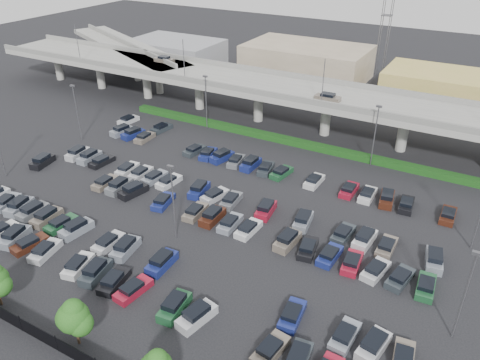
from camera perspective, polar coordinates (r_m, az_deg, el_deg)
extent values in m
plane|color=black|center=(65.92, -3.67, -3.38)|extent=(280.00, 280.00, 0.00)
cube|color=gray|center=(88.66, 7.56, 10.47)|extent=(150.00, 13.00, 1.10)
cube|color=slate|center=(82.85, 5.91, 9.97)|extent=(150.00, 0.50, 1.00)
cube|color=slate|center=(93.90, 9.11, 12.10)|extent=(150.00, 0.50, 1.00)
cylinder|color=gray|center=(127.77, -21.27, 12.81)|extent=(1.80, 1.80, 6.70)
cube|color=slate|center=(127.01, -21.53, 14.16)|extent=(2.60, 9.75, 0.50)
cylinder|color=gray|center=(117.64, -16.67, 12.25)|extent=(1.80, 1.80, 6.70)
cube|color=slate|center=(116.81, -16.90, 13.72)|extent=(2.60, 9.75, 0.50)
cylinder|color=gray|center=(108.37, -11.29, 11.49)|extent=(1.80, 1.80, 6.70)
cube|color=slate|center=(107.48, -11.45, 13.09)|extent=(2.60, 9.75, 0.50)
cylinder|color=gray|center=(100.21, -4.99, 10.48)|extent=(1.80, 1.80, 6.70)
cube|color=slate|center=(99.24, -5.07, 12.20)|extent=(2.60, 9.75, 0.50)
cylinder|color=gray|center=(93.44, 2.25, 9.15)|extent=(1.80, 1.80, 6.70)
cube|color=slate|center=(92.40, 2.29, 10.99)|extent=(2.60, 9.75, 0.50)
cylinder|color=gray|center=(88.39, 10.40, 7.48)|extent=(1.80, 1.80, 6.70)
cube|color=slate|center=(87.29, 10.59, 9.39)|extent=(2.60, 9.75, 0.50)
cylinder|color=gray|center=(85.36, 19.26, 5.47)|extent=(1.80, 1.80, 6.70)
cube|color=slate|center=(84.22, 19.61, 7.43)|extent=(2.60, 9.75, 0.50)
cube|color=#6D6155|center=(107.40, -9.23, 14.22)|extent=(4.40, 1.82, 0.82)
cube|color=black|center=(107.24, -9.26, 14.55)|extent=(2.30, 1.60, 0.50)
cube|color=#6D6155|center=(83.74, 10.63, 9.77)|extent=(4.40, 1.82, 0.82)
cube|color=black|center=(83.54, 10.67, 10.18)|extent=(2.30, 1.60, 0.50)
cylinder|color=#525157|center=(110.84, -19.18, 15.42)|extent=(0.14, 0.14, 8.00)
cylinder|color=#525157|center=(92.44, -6.86, 14.25)|extent=(0.14, 0.14, 8.00)
cylinder|color=#525157|center=(79.83, 10.09, 11.58)|extent=(0.14, 0.14, 8.00)
cube|color=gray|center=(124.93, -13.67, 15.46)|extent=(50.93, 30.13, 1.10)
cube|color=slate|center=(124.70, -13.73, 15.92)|extent=(47.34, 22.43, 1.00)
cylinder|color=gray|center=(143.14, -16.63, 15.17)|extent=(1.60, 1.60, 6.70)
cylinder|color=gray|center=(132.18, -14.72, 14.32)|extent=(1.60, 1.60, 6.70)
cylinder|color=gray|center=(121.42, -12.49, 13.29)|extent=(1.60, 1.60, 6.70)
cylinder|color=gray|center=(110.91, -9.85, 12.03)|extent=(1.60, 1.60, 6.70)
cube|color=#113710|center=(85.08, 5.44, 4.90)|extent=(66.00, 1.60, 1.10)
cube|color=black|center=(49.80, -22.21, -17.60)|extent=(70.00, 0.06, 1.80)
cylinder|color=black|center=(52.31, -25.16, -15.54)|extent=(0.10, 0.10, 2.00)
cylinder|color=black|center=(49.12, -21.44, -18.04)|extent=(0.10, 0.10, 2.00)
sphere|color=#195215|center=(54.63, -27.19, -11.38)|extent=(2.39, 2.39, 2.39)
cylinder|color=#332316|center=(49.16, -19.19, -17.50)|extent=(0.26, 0.26, 1.97)
sphere|color=#195215|center=(47.49, -19.67, -15.48)|extent=(3.07, 3.07, 3.07)
sphere|color=#195215|center=(47.48, -18.86, -16.25)|extent=(2.41, 2.41, 2.41)
sphere|color=#195215|center=(48.05, -20.18, -15.52)|extent=(2.41, 2.41, 2.41)
sphere|color=#195215|center=(46.93, -19.71, -14.65)|extent=(2.08, 2.08, 2.08)
sphere|color=#195215|center=(41.65, -10.07, -20.80)|extent=(1.89, 1.89, 1.89)
cube|color=silver|center=(67.69, -27.13, -5.62)|extent=(2.13, 4.52, 0.82)
cube|color=gray|center=(65.59, -25.75, -6.29)|extent=(2.73, 4.69, 1.05)
cube|color=black|center=(65.16, -25.90, -5.70)|extent=(2.13, 2.89, 0.65)
cube|color=#411D11|center=(63.67, -24.23, -7.17)|extent=(2.51, 4.64, 0.82)
cube|color=black|center=(63.23, -24.48, -6.80)|extent=(1.95, 2.53, 0.50)
cube|color=#BBBBC0|center=(61.74, -22.63, -8.01)|extent=(2.62, 4.66, 0.82)
cube|color=black|center=(61.30, -22.88, -7.63)|extent=(2.01, 2.56, 0.50)
cube|color=silver|center=(58.09, -19.11, -9.84)|extent=(2.77, 4.70, 0.82)
cube|color=black|center=(57.61, -19.35, -9.45)|extent=(2.08, 2.60, 0.50)
cube|color=#2A3137|center=(56.30, -17.18, -10.74)|extent=(2.59, 4.66, 1.05)
cube|color=black|center=(55.79, -17.30, -10.09)|extent=(2.05, 2.85, 0.65)
cube|color=black|center=(54.74, -15.08, -11.86)|extent=(2.56, 4.65, 0.82)
cube|color=black|center=(54.24, -15.31, -11.47)|extent=(1.98, 2.55, 0.50)
cube|color=maroon|center=(53.21, -12.86, -12.94)|extent=(2.32, 4.58, 0.82)
cube|color=black|center=(52.69, -13.08, -12.55)|extent=(1.86, 2.47, 0.50)
cube|color=#1C502C|center=(50.36, -7.98, -15.12)|extent=(2.26, 4.56, 1.05)
cube|color=black|center=(49.79, -8.04, -14.44)|extent=(1.86, 2.75, 0.65)
cube|color=#BBBBC0|center=(49.15, -5.29, -16.30)|extent=(2.70, 4.68, 1.05)
cube|color=black|center=(48.57, -5.34, -15.62)|extent=(2.11, 2.88, 0.65)
cube|color=#6D6155|center=(46.40, 3.73, -20.01)|extent=(2.40, 4.60, 0.82)
cube|color=black|center=(45.80, 3.65, -19.66)|extent=(1.90, 2.49, 0.50)
cube|color=black|center=(45.03, 7.13, -20.43)|extent=(1.88, 2.76, 0.65)
cube|color=gray|center=(73.98, -26.57, -2.46)|extent=(2.66, 4.67, 0.82)
cube|color=black|center=(73.59, -26.80, -2.11)|extent=(2.03, 2.57, 0.50)
cube|color=gray|center=(71.85, -25.30, -2.98)|extent=(2.71, 4.69, 1.05)
cube|color=black|center=(71.45, -25.44, -2.42)|extent=(2.12, 2.88, 0.65)
cube|color=slate|center=(69.82, -23.93, -3.60)|extent=(1.83, 4.40, 1.05)
cube|color=black|center=(69.42, -24.07, -3.04)|extent=(1.61, 2.60, 0.65)
cube|color=#6D6155|center=(67.85, -22.48, -4.27)|extent=(2.11, 4.51, 1.05)
cube|color=black|center=(67.43, -22.61, -3.69)|extent=(1.77, 2.70, 0.65)
cube|color=#1C502C|center=(65.99, -20.92, -5.05)|extent=(2.18, 4.54, 0.82)
cube|color=black|center=(65.56, -21.15, -4.68)|extent=(1.79, 2.42, 0.50)
cube|color=gray|center=(64.07, -19.30, -5.71)|extent=(2.34, 4.59, 1.05)
cube|color=black|center=(63.63, -19.42, -5.10)|extent=(1.90, 2.77, 0.65)
cube|color=#BBBBC0|center=(60.63, -15.71, -7.39)|extent=(1.88, 4.42, 0.82)
cube|color=black|center=(60.16, -15.92, -7.00)|extent=(1.63, 2.32, 0.50)
cube|color=gray|center=(58.92, -13.77, -8.15)|extent=(2.48, 4.63, 1.05)
cube|color=black|center=(58.43, -13.87, -7.51)|extent=(1.98, 2.82, 0.65)
cube|color=navy|center=(55.90, -9.51, -9.97)|extent=(2.01, 4.48, 1.05)
cube|color=black|center=(55.39, -9.57, -9.31)|extent=(1.71, 2.67, 0.65)
cube|color=navy|center=(49.54, 6.38, -16.10)|extent=(2.24, 4.56, 0.82)
cube|color=black|center=(48.96, 6.33, -15.73)|extent=(1.82, 2.45, 0.50)
cube|color=gray|center=(48.47, 12.64, -18.10)|extent=(2.11, 4.51, 0.82)
cube|color=black|center=(47.88, 12.65, -17.75)|extent=(1.75, 2.40, 0.50)
cube|color=#BBBBC0|center=(48.08, 15.93, -18.96)|extent=(2.58, 4.65, 1.05)
cube|color=black|center=(47.48, 16.07, -18.30)|extent=(2.04, 2.84, 0.65)
cube|color=#6D6155|center=(48.01, 19.25, -19.95)|extent=(2.31, 4.58, 0.82)
cube|color=black|center=(47.41, 19.33, -19.62)|extent=(1.85, 2.47, 0.50)
cube|color=black|center=(83.39, -22.93, 2.03)|extent=(2.61, 4.66, 1.05)
cube|color=black|center=(83.05, -23.03, 2.53)|extent=(2.06, 2.85, 0.65)
cube|color=#6D6155|center=(73.83, -16.10, -0.35)|extent=(2.00, 4.47, 0.82)
cube|color=black|center=(73.42, -16.28, 0.01)|extent=(1.69, 2.36, 0.50)
cube|color=slate|center=(72.02, -14.54, -0.81)|extent=(1.97, 4.46, 1.05)
cube|color=black|center=(71.62, -14.62, -0.24)|extent=(1.69, 2.65, 0.65)
cube|color=black|center=(70.32, -12.89, -1.36)|extent=(2.69, 4.68, 1.05)
cube|color=black|center=(69.92, -12.96, -0.79)|extent=(2.11, 2.88, 0.65)
cube|color=navy|center=(67.20, -9.34, -2.64)|extent=(2.60, 4.66, 0.82)
cube|color=black|center=(66.74, -9.48, -2.26)|extent=(2.00, 2.56, 0.50)
cube|color=#6D6155|center=(64.33, -5.45, -3.94)|extent=(2.12, 4.52, 0.82)
cube|color=black|center=(63.85, -5.58, -3.55)|extent=(1.76, 2.41, 0.50)
cube|color=#411D11|center=(62.96, -3.38, -4.53)|extent=(1.90, 4.43, 1.05)
cube|color=black|center=(62.51, -3.40, -3.91)|extent=(1.65, 2.63, 0.65)
cube|color=gray|center=(61.82, -1.21, -5.33)|extent=(2.02, 4.48, 0.82)
cube|color=black|center=(61.32, -1.31, -4.93)|extent=(1.70, 2.37, 0.50)
cube|color=silver|center=(60.71, 1.04, -6.05)|extent=(2.05, 4.49, 0.82)
cube|color=black|center=(60.20, 0.95, -5.66)|extent=(1.72, 2.38, 0.50)
cube|color=#6D6155|center=(58.75, 5.80, -7.45)|extent=(2.18, 4.54, 1.05)
cube|color=black|center=(58.26, 5.84, -6.81)|extent=(1.81, 2.72, 0.65)
cube|color=black|center=(58.04, 8.29, -8.30)|extent=(2.50, 4.64, 0.82)
cube|color=black|center=(57.52, 8.26, -7.91)|extent=(1.95, 2.53, 0.50)
cube|color=navy|center=(57.39, 10.86, -9.06)|extent=(2.08, 4.50, 0.82)
cube|color=black|center=(56.86, 10.85, -8.68)|extent=(1.74, 2.39, 0.50)
cube|color=maroon|center=(56.87, 13.50, -9.82)|extent=(2.17, 4.53, 0.82)
cube|color=black|center=(56.33, 13.51, -9.44)|extent=(1.78, 2.42, 0.50)
cube|color=#BBBBC0|center=(56.47, 16.19, -10.57)|extent=(2.65, 4.67, 0.82)
cube|color=black|center=(55.93, 16.23, -10.19)|extent=(2.02, 2.57, 0.50)
cube|color=#2A3137|center=(56.21, 18.92, -11.31)|extent=(2.69, 4.68, 0.82)
cube|color=black|center=(55.66, 18.98, -10.93)|extent=(2.04, 2.58, 0.50)
cube|color=#1C502C|center=(56.07, 21.69, -12.03)|extent=(2.11, 4.51, 0.82)
cube|color=black|center=(55.53, 21.77, -11.66)|extent=(1.75, 2.40, 0.50)
cube|color=#BBBBC0|center=(84.16, -19.18, 3.01)|extent=(2.25, 4.56, 1.05)
cube|color=black|center=(83.82, -19.27, 3.52)|extent=(1.85, 2.75, 0.65)
cube|color=gray|center=(82.25, -17.87, 2.62)|extent=(2.00, 4.47, 1.05)
cube|color=black|center=(81.91, -17.96, 3.14)|extent=(1.71, 2.66, 0.65)
cube|color=black|center=(80.45, -16.49, 2.14)|extent=(2.13, 4.52, 0.82)
cube|color=black|center=(80.05, -16.65, 2.48)|extent=(1.76, 2.41, 0.50)
cube|color=silver|center=(76.90, -13.56, 1.25)|extent=(2.19, 4.54, 0.82)
cube|color=black|center=(76.48, -13.71, 1.61)|extent=(1.79, 2.43, 0.50)
cube|color=#BBBBC0|center=(75.21, -12.00, 0.78)|extent=(1.95, 4.45, 0.82)
cube|color=black|center=(74.79, -12.14, 1.14)|extent=(1.67, 2.35, 0.50)
cube|color=gray|center=(73.58, -10.36, 0.28)|extent=(2.14, 4.52, 0.82)
cube|color=black|center=(73.15, -10.50, 0.65)|extent=(1.77, 2.41, 0.50)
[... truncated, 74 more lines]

